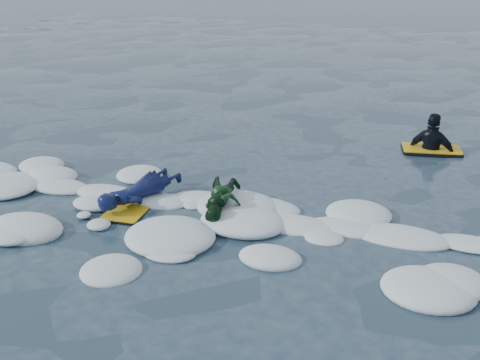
{
  "coord_description": "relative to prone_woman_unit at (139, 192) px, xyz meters",
  "views": [
    {
      "loc": [
        3.33,
        -5.86,
        3.71
      ],
      "look_at": [
        0.65,
        1.6,
        0.46
      ],
      "focal_mm": 45.0,
      "sensor_mm": 36.0,
      "label": 1
    }
  ],
  "objects": [
    {
      "name": "prone_child_unit",
      "position": [
        1.29,
        0.05,
        0.02
      ],
      "size": [
        0.72,
        1.19,
        0.44
      ],
      "rotation": [
        0.0,
        0.0,
        1.56
      ],
      "color": "black",
      "rests_on": "ground"
    },
    {
      "name": "ground",
      "position": [
        0.79,
        -1.24,
        -0.2
      ],
      "size": [
        120.0,
        120.0,
        0.0
      ],
      "primitive_type": "plane",
      "color": "#18273A",
      "rests_on": "ground"
    },
    {
      "name": "waiting_rider_unit",
      "position": [
        3.92,
        3.87,
        -0.25
      ],
      "size": [
        1.14,
        0.77,
        1.58
      ],
      "rotation": [
        0.0,
        0.0,
        0.19
      ],
      "color": "black",
      "rests_on": "ground"
    },
    {
      "name": "prone_woman_unit",
      "position": [
        0.0,
        0.0,
        0.0
      ],
      "size": [
        0.92,
        1.6,
        0.39
      ],
      "rotation": [
        0.0,
        0.0,
        1.65
      ],
      "color": "black",
      "rests_on": "ground"
    },
    {
      "name": "foam_band",
      "position": [
        0.79,
        -0.2,
        -0.2
      ],
      "size": [
        12.0,
        3.1,
        0.3
      ],
      "primitive_type": null,
      "color": "white",
      "rests_on": "ground"
    }
  ]
}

